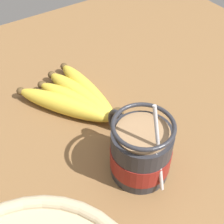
{
  "coord_description": "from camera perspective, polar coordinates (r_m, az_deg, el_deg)",
  "views": [
    {
      "loc": [
        -27.0,
        22.61,
        42.28
      ],
      "look_at": [
        2.49,
        2.77,
        7.24
      ],
      "focal_mm": 50.0,
      "sensor_mm": 36.0,
      "label": 1
    }
  ],
  "objects": [
    {
      "name": "banana_bunch",
      "position": [
        0.57,
        -6.54,
        2.62
      ],
      "size": [
        20.56,
        13.55,
        4.03
      ],
      "color": "#4C381E",
      "rests_on": "table"
    },
    {
      "name": "coffee_mug",
      "position": [
        0.45,
        5.18,
        -7.16
      ],
      "size": [
        13.44,
        8.82,
        14.71
      ],
      "color": "#28282D",
      "rests_on": "table"
    },
    {
      "name": "table",
      "position": [
        0.54,
        3.94,
        -4.81
      ],
      "size": [
        95.37,
        95.37,
        2.8
      ],
      "color": "brown",
      "rests_on": "ground"
    }
  ]
}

